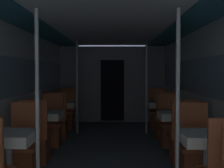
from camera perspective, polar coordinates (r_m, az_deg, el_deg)
wall_left at (r=4.80m, az=-18.32°, el=-1.55°), size 0.05×9.92×2.08m
wall_right at (r=4.74m, az=17.57°, el=-1.59°), size 0.05×9.92×2.08m
ceiling_panel at (r=4.58m, az=-0.49°, el=11.52°), size 2.94×9.92×0.07m
bulkhead_far at (r=8.59m, az=0.08°, el=-0.07°), size 2.88×0.09×2.08m
dining_table_left_1 at (r=3.71m, az=-18.45°, el=-9.92°), size 0.57×0.57×0.72m
chair_left_far_1 at (r=4.29m, az=-15.96°, el=-12.56°), size 0.40×0.40×0.98m
support_pole_left_1 at (r=3.55m, az=-13.52°, el=-3.40°), size 0.05×0.05×2.08m
dining_table_left_2 at (r=5.39m, az=-12.23°, el=-6.06°), size 0.57×0.57×0.72m
chair_left_near_2 at (r=4.93m, az=-13.64°, el=-10.59°), size 0.40×0.40×0.98m
chair_left_far_2 at (r=5.96m, az=-11.02°, el=-8.31°), size 0.40×0.40×0.98m
dining_table_left_3 at (r=7.11m, az=-9.03°, el=-4.02°), size 0.57×0.57×0.72m
chair_left_near_3 at (r=6.62m, az=-9.81°, el=-7.24°), size 0.40×0.40×0.98m
chair_left_far_3 at (r=7.68m, az=-8.32°, el=-5.92°), size 0.40×0.40×0.98m
support_pole_left_3 at (r=7.03m, az=-6.41°, el=-0.57°), size 0.05×0.05×2.08m
dining_table_right_1 at (r=3.65m, az=17.01°, el=-10.09°), size 0.57×0.57×0.72m
chair_right_far_1 at (r=4.24m, az=14.84°, el=-12.73°), size 0.40×0.40×0.98m
support_pole_right_1 at (r=3.51m, az=11.93°, el=-3.45°), size 0.05×0.05×2.08m
dining_table_right_2 at (r=5.35m, az=11.65°, el=-6.12°), size 0.57×0.57×0.72m
chair_right_near_2 at (r=4.88m, az=12.85°, el=-10.70°), size 0.40×0.40×0.98m
chair_right_far_2 at (r=5.93m, az=10.62°, el=-8.37°), size 0.40×0.40×0.98m
dining_table_right_3 at (r=7.08m, az=8.93°, el=-4.05°), size 0.57×0.57×0.72m
chair_right_near_3 at (r=6.59m, az=9.59°, el=-7.29°), size 0.40×0.40×0.98m
chair_right_far_3 at (r=7.65m, az=8.33°, el=-5.95°), size 0.40×0.40×0.98m
support_pole_right_3 at (r=7.01m, az=6.29°, el=-0.58°), size 0.05×0.05×2.08m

